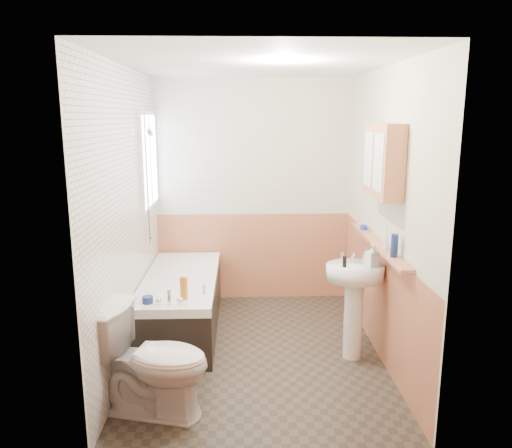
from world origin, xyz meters
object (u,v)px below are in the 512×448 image
(toilet, at_px, (153,361))
(sink, at_px, (354,292))
(pine_shelf, at_px, (378,244))
(bathtub, at_px, (181,302))
(medicine_cabinet, at_px, (383,161))

(toilet, xyz_separation_m, sink, (1.60, 0.79, 0.21))
(sink, xyz_separation_m, pine_shelf, (0.20, 0.06, 0.41))
(bathtub, bearing_deg, medicine_cabinet, -21.59)
(toilet, relative_size, pine_shelf, 0.52)
(bathtub, relative_size, toilet, 2.13)
(toilet, bearing_deg, pine_shelf, -50.51)
(toilet, height_order, medicine_cabinet, medicine_cabinet)
(bathtub, bearing_deg, sink, -21.83)
(sink, xyz_separation_m, medicine_cabinet, (0.17, -0.06, 1.13))
(toilet, bearing_deg, bathtub, 12.96)
(medicine_cabinet, bearing_deg, bathtub, 158.41)
(toilet, xyz_separation_m, pine_shelf, (1.80, 0.85, 0.62))
(toilet, relative_size, sink, 0.84)
(bathtub, relative_size, sink, 1.80)
(sink, height_order, pine_shelf, pine_shelf)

